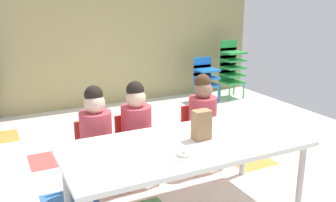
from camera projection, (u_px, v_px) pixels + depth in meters
name	position (u px, v px, depth m)	size (l,w,h in m)	color
ground_plane	(169.00, 180.00, 3.35)	(5.48, 5.28, 0.02)	silver
back_wall	(87.00, 19.00, 5.27)	(5.48, 0.10, 2.58)	tan
craft_table	(186.00, 149.00, 2.65)	(1.76, 0.81, 0.59)	white
seated_child_near_camera	(96.00, 130.00, 2.99)	(0.34, 0.34, 0.92)	red
seated_child_middle_seat	(136.00, 124.00, 3.14)	(0.35, 0.35, 0.92)	red
seated_child_far_right	(202.00, 113.00, 3.42)	(0.32, 0.31, 0.92)	red
kid_chair_blue_stack	(205.00, 76.00, 5.76)	(0.32, 0.30, 0.68)	blue
kid_chair_green_stack	(231.00, 66.00, 5.94)	(0.32, 0.30, 0.92)	green
paper_bag_brown	(201.00, 125.00, 2.68)	(0.13, 0.09, 0.22)	#9E754C
paper_plate_near_edge	(184.00, 156.00, 2.41)	(0.18, 0.18, 0.01)	white
donut_powdered_on_plate	(184.00, 154.00, 2.40)	(0.10, 0.10, 0.03)	white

